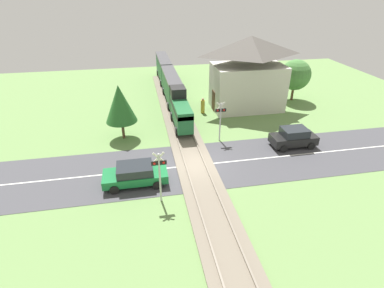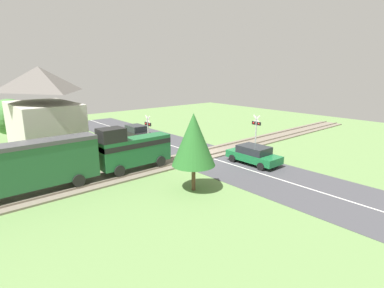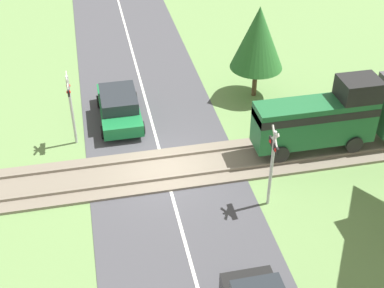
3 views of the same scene
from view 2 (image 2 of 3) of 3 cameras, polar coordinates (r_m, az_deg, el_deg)
ground_plane at (r=25.76m, az=1.95°, el=-2.18°), size 60.00×60.00×0.00m
road_surface at (r=25.76m, az=1.95°, el=-2.16°), size 48.00×6.40×0.02m
track_bed at (r=25.74m, az=1.96°, el=-2.04°), size 2.80×48.00×0.24m
car_near_crossing at (r=23.77m, az=11.66°, el=-1.97°), size 4.25×1.98×1.44m
car_far_side at (r=31.43m, az=-10.57°, el=2.12°), size 3.68×1.84×1.61m
crossing_signal_west_approach at (r=25.95m, az=12.10°, el=2.67°), size 0.90×0.18×3.49m
crossing_signal_east_approach at (r=25.32m, az=-8.36°, el=2.55°), size 0.90×0.18×3.49m
station_building at (r=26.79m, az=-26.46°, el=4.97°), size 7.70×4.72×7.42m
pedestrian_by_station at (r=22.99m, az=-21.29°, el=-3.25°), size 0.40×0.40×1.62m
tree_by_station at (r=32.51m, az=-31.37°, el=4.42°), size 3.35×3.35×4.59m
tree_roadside_hedge at (r=17.63m, az=0.30°, el=0.84°), size 2.62×2.62×4.75m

